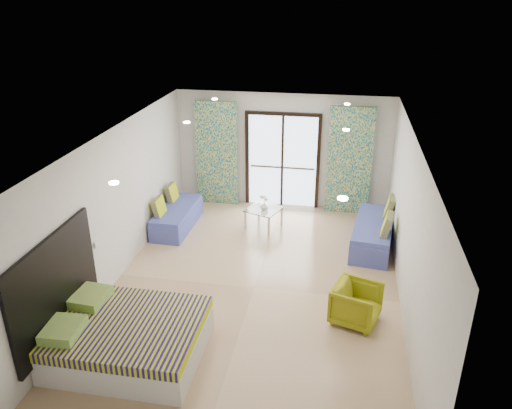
% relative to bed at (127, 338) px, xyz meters
% --- Properties ---
extents(floor, '(5.00, 7.50, 0.01)m').
position_rel_bed_xyz_m(floor, '(1.48, 2.02, -0.30)').
color(floor, tan).
rests_on(floor, ground).
extents(ceiling, '(5.00, 7.50, 0.01)m').
position_rel_bed_xyz_m(ceiling, '(1.48, 2.02, 2.40)').
color(ceiling, silver).
rests_on(ceiling, ground).
extents(wall_back, '(5.00, 0.01, 2.70)m').
position_rel_bed_xyz_m(wall_back, '(1.48, 5.77, 1.05)').
color(wall_back, silver).
rests_on(wall_back, ground).
extents(wall_front, '(5.00, 0.01, 2.70)m').
position_rel_bed_xyz_m(wall_front, '(1.48, -1.73, 1.05)').
color(wall_front, silver).
rests_on(wall_front, ground).
extents(wall_left, '(0.01, 7.50, 2.70)m').
position_rel_bed_xyz_m(wall_left, '(-1.02, 2.02, 1.05)').
color(wall_left, silver).
rests_on(wall_left, ground).
extents(wall_right, '(0.01, 7.50, 2.70)m').
position_rel_bed_xyz_m(wall_right, '(3.98, 2.02, 1.05)').
color(wall_right, silver).
rests_on(wall_right, ground).
extents(balcony_door, '(1.76, 0.08, 2.28)m').
position_rel_bed_xyz_m(balcony_door, '(1.48, 5.75, 0.96)').
color(balcony_door, black).
rests_on(balcony_door, floor).
extents(balcony_rail, '(1.52, 0.03, 0.04)m').
position_rel_bed_xyz_m(balcony_rail, '(1.48, 5.75, 0.65)').
color(balcony_rail, '#595451').
rests_on(balcony_rail, balcony_door).
extents(curtain_left, '(1.00, 0.10, 2.50)m').
position_rel_bed_xyz_m(curtain_left, '(-0.07, 5.59, 0.95)').
color(curtain_left, white).
rests_on(curtain_left, floor).
extents(curtain_right, '(1.00, 0.10, 2.50)m').
position_rel_bed_xyz_m(curtain_right, '(3.03, 5.59, 0.95)').
color(curtain_right, white).
rests_on(curtain_right, floor).
extents(downlight_a, '(0.12, 0.12, 0.02)m').
position_rel_bed_xyz_m(downlight_a, '(0.08, 0.02, 2.37)').
color(downlight_a, '#FFE0B2').
rests_on(downlight_a, ceiling).
extents(downlight_b, '(0.12, 0.12, 0.02)m').
position_rel_bed_xyz_m(downlight_b, '(2.88, 0.02, 2.37)').
color(downlight_b, '#FFE0B2').
rests_on(downlight_b, ceiling).
extents(downlight_c, '(0.12, 0.12, 0.02)m').
position_rel_bed_xyz_m(downlight_c, '(0.08, 3.02, 2.37)').
color(downlight_c, '#FFE0B2').
rests_on(downlight_c, ceiling).
extents(downlight_d, '(0.12, 0.12, 0.02)m').
position_rel_bed_xyz_m(downlight_d, '(2.88, 3.02, 2.37)').
color(downlight_d, '#FFE0B2').
rests_on(downlight_d, ceiling).
extents(downlight_e, '(0.12, 0.12, 0.02)m').
position_rel_bed_xyz_m(downlight_e, '(0.08, 5.02, 2.37)').
color(downlight_e, '#FFE0B2').
rests_on(downlight_e, ceiling).
extents(downlight_f, '(0.12, 0.12, 0.02)m').
position_rel_bed_xyz_m(downlight_f, '(2.88, 5.02, 2.37)').
color(downlight_f, '#FFE0B2').
rests_on(downlight_f, ceiling).
extents(headboard, '(0.06, 2.10, 1.50)m').
position_rel_bed_xyz_m(headboard, '(-0.98, 0.00, 0.75)').
color(headboard, black).
rests_on(headboard, floor).
extents(switch_plate, '(0.02, 0.10, 0.10)m').
position_rel_bed_xyz_m(switch_plate, '(-0.99, 1.25, 0.75)').
color(switch_plate, silver).
rests_on(switch_plate, wall_left).
extents(bed, '(2.06, 1.68, 0.71)m').
position_rel_bed_xyz_m(bed, '(0.00, 0.00, 0.00)').
color(bed, silver).
rests_on(bed, floor).
extents(daybed_left, '(0.69, 1.71, 0.84)m').
position_rel_bed_xyz_m(daybed_left, '(-0.64, 4.11, -0.04)').
color(daybed_left, '#4550A6').
rests_on(daybed_left, floor).
extents(daybed_right, '(0.96, 1.97, 0.94)m').
position_rel_bed_xyz_m(daybed_right, '(3.59, 3.99, -0.01)').
color(daybed_right, '#4550A6').
rests_on(daybed_right, floor).
extents(coffee_table, '(0.87, 0.87, 0.78)m').
position_rel_bed_xyz_m(coffee_table, '(1.25, 4.44, 0.10)').
color(coffee_table, silver).
rests_on(coffee_table, floor).
extents(vase, '(0.23, 0.23, 0.17)m').
position_rel_bed_xyz_m(vase, '(1.27, 4.37, 0.23)').
color(vase, white).
rests_on(vase, coffee_table).
extents(armchair, '(0.82, 0.85, 0.71)m').
position_rel_bed_xyz_m(armchair, '(3.23, 1.38, 0.06)').
color(armchair, olive).
rests_on(armchair, floor).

